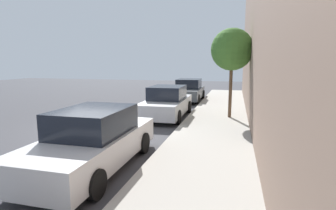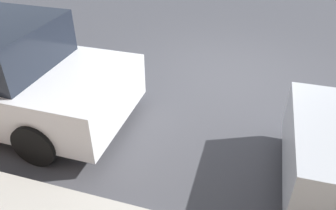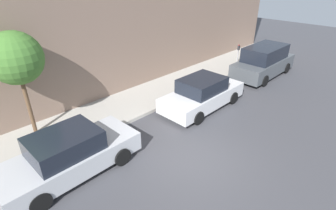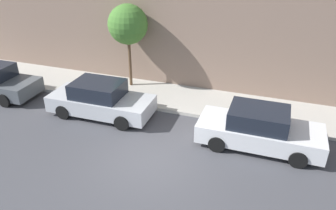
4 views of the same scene
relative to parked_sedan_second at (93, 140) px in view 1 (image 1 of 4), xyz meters
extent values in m
plane|color=#424247|center=(-2.21, 3.39, -0.73)|extent=(60.00, 60.00, 0.00)
cube|color=#B2ADA3|center=(2.68, 3.39, -0.65)|extent=(2.77, 32.00, 0.15)
cube|color=silver|center=(0.00, -0.03, -0.17)|extent=(1.82, 4.51, 0.68)
cube|color=black|center=(0.00, 0.07, 0.49)|extent=(1.59, 2.11, 0.64)
cylinder|color=black|center=(-0.85, 1.37, -0.42)|extent=(0.22, 0.62, 0.62)
cylinder|color=black|center=(0.85, 1.37, -0.42)|extent=(0.22, 0.62, 0.62)
cylinder|color=black|center=(-0.85, -1.42, -0.42)|extent=(0.22, 0.62, 0.62)
cylinder|color=black|center=(0.85, -1.42, -0.42)|extent=(0.22, 0.62, 0.62)
cube|color=#B7BABF|center=(0.19, 6.68, -0.17)|extent=(1.87, 4.53, 0.68)
cube|color=black|center=(0.19, 6.78, 0.49)|extent=(1.62, 2.12, 0.64)
cylinder|color=black|center=(-0.66, 8.08, -0.41)|extent=(0.22, 0.64, 0.64)
cylinder|color=black|center=(1.04, 8.08, -0.41)|extent=(0.22, 0.64, 0.64)
cylinder|color=black|center=(-0.66, 5.29, -0.41)|extent=(0.22, 0.64, 0.64)
cylinder|color=black|center=(1.04, 5.29, -0.41)|extent=(0.22, 0.64, 0.64)
cube|color=#4C5156|center=(0.23, 12.68, -0.17)|extent=(1.89, 4.53, 0.68)
cube|color=black|center=(0.23, 12.78, 0.49)|extent=(1.62, 2.13, 0.64)
cylinder|color=black|center=(-0.62, 14.07, -0.41)|extent=(0.22, 0.63, 0.63)
cylinder|color=black|center=(1.08, 14.07, -0.41)|extent=(0.22, 0.63, 0.63)
cylinder|color=black|center=(-0.62, 11.28, -0.41)|extent=(0.22, 0.63, 0.63)
cylinder|color=black|center=(1.08, 11.28, -0.41)|extent=(0.22, 0.63, 0.63)
cylinder|color=brown|center=(3.24, 6.71, 0.73)|extent=(0.15, 0.15, 2.61)
sphere|color=#42752D|center=(3.24, 6.71, 2.56)|extent=(1.91, 1.91, 1.91)
camera|label=1|loc=(3.46, -5.75, 1.95)|focal=28.00mm
camera|label=2|loc=(3.46, 3.94, 2.35)|focal=35.00mm
camera|label=3|loc=(-6.84, 9.27, 5.35)|focal=28.00mm
camera|label=4|loc=(-10.77, -0.22, 6.36)|focal=35.00mm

